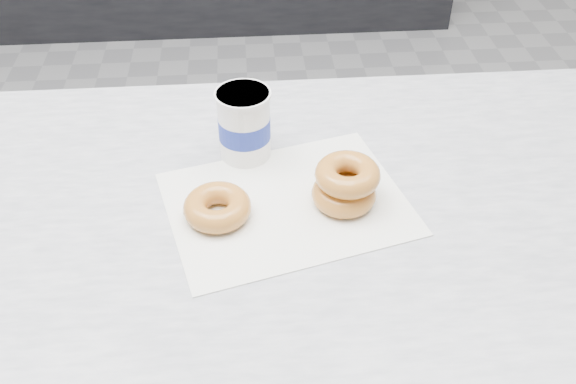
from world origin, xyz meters
TOP-DOWN VIEW (x-y plane):
  - ground at (0.00, 0.00)m, footprint 5.00×5.00m
  - wax_paper at (0.18, -0.57)m, footprint 0.39×0.34m
  - donut_single at (0.08, -0.59)m, footprint 0.11×0.11m
  - donut_stack at (0.26, -0.57)m, footprint 0.12×0.12m
  - coffee_cup at (0.12, -0.45)m, footprint 0.09×0.09m

SIDE VIEW (x-z plane):
  - ground at x=0.00m, z-range 0.00..0.00m
  - wax_paper at x=0.18m, z-range 0.90..0.90m
  - donut_single at x=0.08m, z-range 0.90..0.94m
  - donut_stack at x=0.26m, z-range 0.90..0.97m
  - coffee_cup at x=0.12m, z-range 0.90..1.02m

